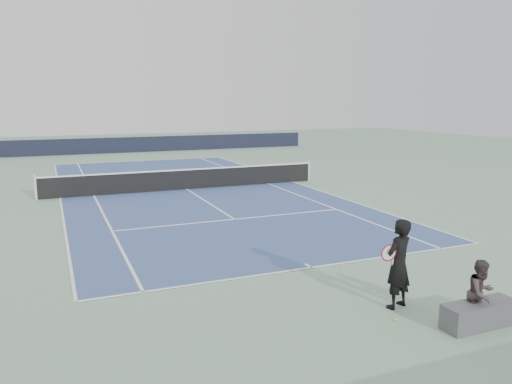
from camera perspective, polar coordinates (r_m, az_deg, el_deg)
name	(u,v)px	position (r m, az deg, el deg)	size (l,w,h in m)	color
ground	(187,189)	(23.32, -7.92, 0.29)	(80.00, 80.00, 0.00)	gray
court_surface	(187,189)	(23.32, -7.92, 0.30)	(10.97, 23.77, 0.01)	#375084
tennis_net	(187,179)	(23.23, -7.95, 1.51)	(12.90, 0.10, 1.07)	silver
windscreen_far	(128,145)	(40.67, -14.43, 5.24)	(30.00, 0.25, 1.20)	black
tennis_player	(398,264)	(10.33, 15.94, -7.88)	(0.85, 0.68, 1.82)	black
tennis_ball	(396,320)	(10.00, 15.74, -13.89)	(0.06, 0.06, 0.06)	#C6E62F
spectator_bench	(480,303)	(10.14, 24.24, -11.52)	(1.51, 0.66, 1.27)	#4C4C50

